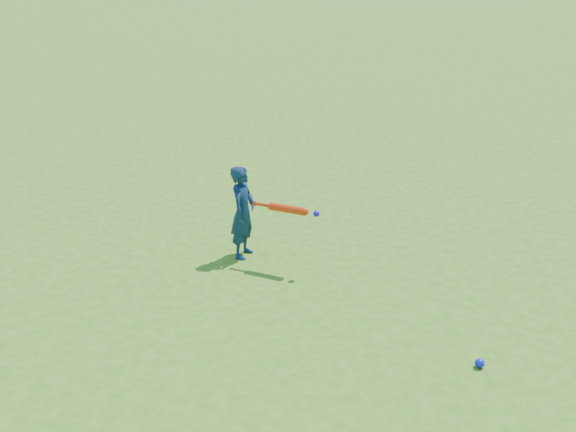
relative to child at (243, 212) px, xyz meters
name	(u,v)px	position (x,y,z in m)	size (l,w,h in m)	color
ground	(238,270)	(-0.04, -0.32, -0.48)	(80.00, 80.00, 0.00)	#3D701A
child	(243,212)	(0.00, 0.00, 0.00)	(0.35, 0.23, 0.97)	#0F254A
ground_ball_blue	(480,363)	(1.94, -1.92, -0.45)	(0.07, 0.07, 0.07)	#0C1ECE
bat_swing	(290,209)	(0.48, -0.25, 0.13)	(0.65, 0.32, 0.08)	red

